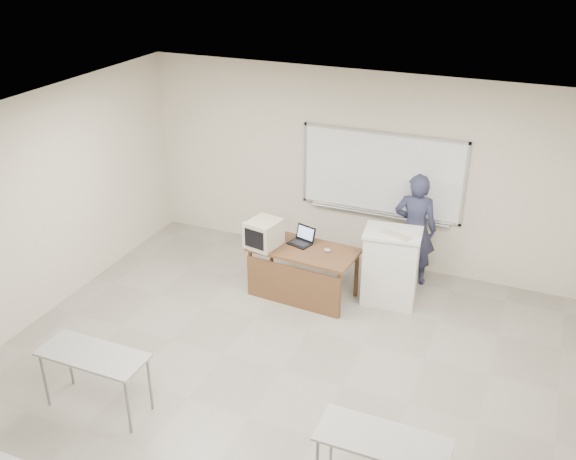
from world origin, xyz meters
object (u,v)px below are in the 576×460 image
at_px(mouse, 327,250).
at_px(presenter, 415,229).
at_px(crt_monitor, 264,233).
at_px(podium, 391,266).
at_px(laptop, 301,239).
at_px(whiteboard, 382,175).
at_px(instructor_desk, 300,264).
at_px(keyboard, 396,235).

relative_size(mouse, presenter, 0.06).
height_order(mouse, presenter, presenter).
bearing_deg(crt_monitor, podium, 25.90).
bearing_deg(podium, laptop, -179.49).
relative_size(whiteboard, laptop, 7.91).
height_order(whiteboard, instructor_desk, whiteboard).
xyz_separation_m(crt_monitor, presenter, (1.89, 1.14, -0.08)).
relative_size(keyboard, presenter, 0.24).
bearing_deg(keyboard, crt_monitor, -150.80).
bearing_deg(keyboard, presenter, 101.77).
bearing_deg(mouse, whiteboard, 54.26).
bearing_deg(mouse, keyboard, -10.28).
distance_m(instructor_desk, podium, 1.26).
bearing_deg(whiteboard, crt_monitor, -129.95).
height_order(instructor_desk, presenter, presenter).
height_order(whiteboard, mouse, whiteboard).
bearing_deg(instructor_desk, podium, 24.82).
bearing_deg(whiteboard, mouse, -105.43).
bearing_deg(presenter, instructor_desk, 35.62).
bearing_deg(mouse, crt_monitor, 170.85).
height_order(podium, keyboard, keyboard).
xyz_separation_m(whiteboard, crt_monitor, (-1.25, -1.49, -0.54)).
bearing_deg(whiteboard, laptop, -123.39).
distance_m(whiteboard, keyboard, 1.33).
bearing_deg(keyboard, laptop, -159.00).
distance_m(crt_monitor, laptop, 0.55).
relative_size(podium, presenter, 0.64).
xyz_separation_m(mouse, keyboard, (0.91, 0.16, 0.33)).
xyz_separation_m(crt_monitor, mouse, (0.89, 0.17, -0.17)).
distance_m(crt_monitor, mouse, 0.92).
xyz_separation_m(whiteboard, mouse, (-0.36, -1.32, -0.71)).
xyz_separation_m(crt_monitor, keyboard, (1.79, 0.33, 0.16)).
bearing_deg(podium, crt_monitor, -172.58).
bearing_deg(laptop, keyboard, 18.68).
height_order(instructor_desk, mouse, mouse).
bearing_deg(instructor_desk, keyboard, 18.78).
distance_m(instructor_desk, crt_monitor, 0.67).
distance_m(whiteboard, podium, 1.47).
bearing_deg(presenter, keyboard, 78.77).
bearing_deg(podium, whiteboard, 107.38).
xyz_separation_m(whiteboard, presenter, (0.64, -0.36, -0.62)).
xyz_separation_m(instructor_desk, podium, (1.18, 0.44, -0.00)).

